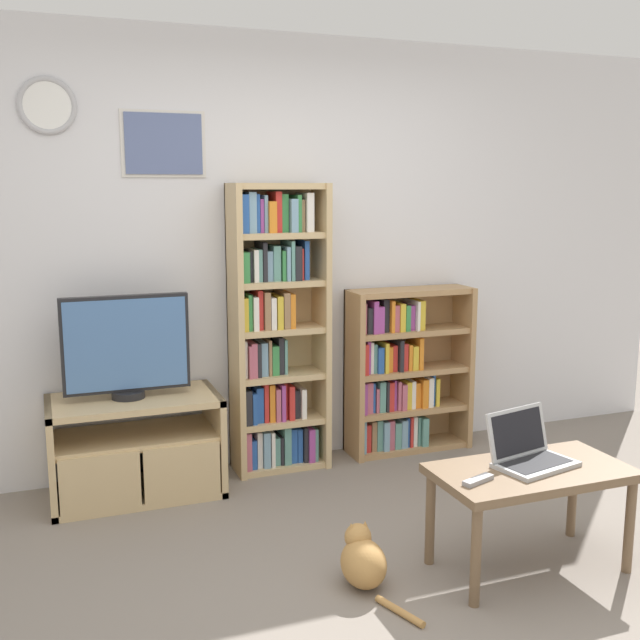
{
  "coord_description": "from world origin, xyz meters",
  "views": [
    {
      "loc": [
        -1.29,
        -2.48,
        1.71
      ],
      "look_at": [
        0.03,
        1.03,
        1.04
      ],
      "focal_mm": 42.0,
      "sensor_mm": 36.0,
      "label": 1
    }
  ],
  "objects_px": {
    "bookshelf_tall": "(274,331)",
    "laptop": "(528,451)",
    "tv_stand": "(136,446)",
    "television": "(126,347)",
    "cat": "(363,560)",
    "coffee_table": "(531,481)",
    "bookshelf_short": "(400,373)",
    "remote_near_laptop": "(478,480)"
  },
  "relations": [
    {
      "from": "laptop",
      "to": "bookshelf_tall",
      "type": "bearing_deg",
      "value": 102.03
    },
    {
      "from": "bookshelf_tall",
      "to": "bookshelf_short",
      "type": "xyz_separation_m",
      "value": [
        0.85,
        0.01,
        -0.34
      ]
    },
    {
      "from": "television",
      "to": "bookshelf_tall",
      "type": "relative_size",
      "value": 0.39
    },
    {
      "from": "television",
      "to": "coffee_table",
      "type": "bearing_deg",
      "value": -42.95
    },
    {
      "from": "cat",
      "to": "bookshelf_short",
      "type": "bearing_deg",
      "value": 60.9
    },
    {
      "from": "coffee_table",
      "to": "remote_near_laptop",
      "type": "distance_m",
      "value": 0.32
    },
    {
      "from": "tv_stand",
      "to": "cat",
      "type": "bearing_deg",
      "value": -59.14
    },
    {
      "from": "television",
      "to": "coffee_table",
      "type": "relative_size",
      "value": 0.77
    },
    {
      "from": "bookshelf_short",
      "to": "coffee_table",
      "type": "bearing_deg",
      "value": -95.39
    },
    {
      "from": "tv_stand",
      "to": "bookshelf_short",
      "type": "xyz_separation_m",
      "value": [
        1.7,
        0.16,
        0.23
      ]
    },
    {
      "from": "remote_near_laptop",
      "to": "cat",
      "type": "distance_m",
      "value": 0.61
    },
    {
      "from": "bookshelf_tall",
      "to": "coffee_table",
      "type": "bearing_deg",
      "value": -66.48
    },
    {
      "from": "television",
      "to": "tv_stand",
      "type": "bearing_deg",
      "value": -34.49
    },
    {
      "from": "television",
      "to": "cat",
      "type": "xyz_separation_m",
      "value": [
        0.82,
        -1.34,
        -0.74
      ]
    },
    {
      "from": "remote_near_laptop",
      "to": "cat",
      "type": "height_order",
      "value": "remote_near_laptop"
    },
    {
      "from": "laptop",
      "to": "bookshelf_short",
      "type": "bearing_deg",
      "value": 72.33
    },
    {
      "from": "coffee_table",
      "to": "bookshelf_tall",
      "type": "bearing_deg",
      "value": 113.52
    },
    {
      "from": "coffee_table",
      "to": "laptop",
      "type": "distance_m",
      "value": 0.13
    },
    {
      "from": "cat",
      "to": "television",
      "type": "bearing_deg",
      "value": 123.84
    },
    {
      "from": "bookshelf_short",
      "to": "laptop",
      "type": "distance_m",
      "value": 1.56
    },
    {
      "from": "coffee_table",
      "to": "remote_near_laptop",
      "type": "height_order",
      "value": "remote_near_laptop"
    },
    {
      "from": "bookshelf_tall",
      "to": "laptop",
      "type": "xyz_separation_m",
      "value": [
        0.71,
        -1.55,
        -0.32
      ]
    },
    {
      "from": "tv_stand",
      "to": "laptop",
      "type": "height_order",
      "value": "laptop"
    },
    {
      "from": "tv_stand",
      "to": "laptop",
      "type": "relative_size",
      "value": 2.29
    },
    {
      "from": "bookshelf_tall",
      "to": "remote_near_laptop",
      "type": "distance_m",
      "value": 1.74
    },
    {
      "from": "remote_near_laptop",
      "to": "laptop",
      "type": "bearing_deg",
      "value": 89.07
    },
    {
      "from": "bookshelf_short",
      "to": "coffee_table",
      "type": "distance_m",
      "value": 1.62
    },
    {
      "from": "laptop",
      "to": "cat",
      "type": "xyz_separation_m",
      "value": [
        -0.78,
        0.07,
        -0.42
      ]
    },
    {
      "from": "bookshelf_tall",
      "to": "television",
      "type": "bearing_deg",
      "value": -171.68
    },
    {
      "from": "television",
      "to": "bookshelf_tall",
      "type": "distance_m",
      "value": 0.89
    },
    {
      "from": "tv_stand",
      "to": "coffee_table",
      "type": "relative_size",
      "value": 1.06
    },
    {
      "from": "tv_stand",
      "to": "remote_near_laptop",
      "type": "distance_m",
      "value": 1.96
    },
    {
      "from": "tv_stand",
      "to": "television",
      "type": "distance_m",
      "value": 0.57
    },
    {
      "from": "bookshelf_short",
      "to": "remote_near_laptop",
      "type": "bearing_deg",
      "value": -105.56
    },
    {
      "from": "laptop",
      "to": "coffee_table",
      "type": "bearing_deg",
      "value": -120.59
    },
    {
      "from": "coffee_table",
      "to": "cat",
      "type": "bearing_deg",
      "value": 170.62
    },
    {
      "from": "bookshelf_tall",
      "to": "laptop",
      "type": "bearing_deg",
      "value": -65.24
    },
    {
      "from": "television",
      "to": "cat",
      "type": "bearing_deg",
      "value": -58.66
    },
    {
      "from": "bookshelf_tall",
      "to": "remote_near_laptop",
      "type": "xyz_separation_m",
      "value": [
        0.38,
        -1.65,
        -0.37
      ]
    },
    {
      "from": "television",
      "to": "laptop",
      "type": "bearing_deg",
      "value": -41.6
    },
    {
      "from": "bookshelf_short",
      "to": "laptop",
      "type": "height_order",
      "value": "bookshelf_short"
    },
    {
      "from": "coffee_table",
      "to": "laptop",
      "type": "bearing_deg",
      "value": 72.14
    }
  ]
}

